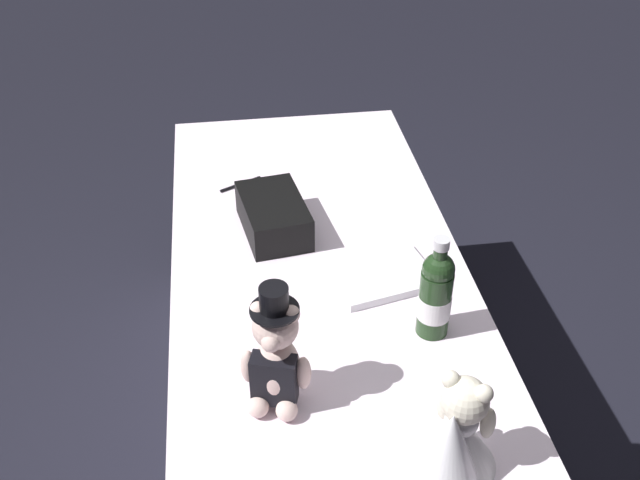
# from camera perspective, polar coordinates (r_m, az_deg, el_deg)

# --- Properties ---
(ground_plane) EXTENTS (12.00, 12.00, 0.00)m
(ground_plane) POSITION_cam_1_polar(r_m,az_deg,el_deg) (2.54, 0.00, -15.11)
(ground_plane) COLOR black
(reception_table) EXTENTS (1.82, 0.80, 0.72)m
(reception_table) POSITION_cam_1_polar(r_m,az_deg,el_deg) (2.28, 0.00, -9.41)
(reception_table) COLOR white
(reception_table) RESTS_ON ground_plane
(teddy_bear_groom) EXTENTS (0.15, 0.15, 0.31)m
(teddy_bear_groom) POSITION_cam_1_polar(r_m,az_deg,el_deg) (1.61, -3.36, -8.87)
(teddy_bear_groom) COLOR beige
(teddy_bear_groom) RESTS_ON reception_table
(teddy_bear_bride) EXTENTS (0.21, 0.20, 0.24)m
(teddy_bear_bride) POSITION_cam_1_polar(r_m,az_deg,el_deg) (1.52, 10.31, -14.25)
(teddy_bear_bride) COLOR white
(teddy_bear_bride) RESTS_ON reception_table
(champagne_bottle) EXTENTS (0.08, 0.08, 0.28)m
(champagne_bottle) POSITION_cam_1_polar(r_m,az_deg,el_deg) (1.80, 8.73, -4.00)
(champagne_bottle) COLOR #1D361A
(champagne_bottle) RESTS_ON reception_table
(signing_pen) EXTENTS (0.08, 0.14, 0.01)m
(signing_pen) POSITION_cam_1_polar(r_m,az_deg,el_deg) (2.40, -5.92, 4.26)
(signing_pen) COLOR black
(signing_pen) RESTS_ON reception_table
(gift_case_black) EXTENTS (0.29, 0.21, 0.10)m
(gift_case_black) POSITION_cam_1_polar(r_m,az_deg,el_deg) (2.16, -3.54, 1.84)
(gift_case_black) COLOR black
(gift_case_black) RESTS_ON reception_table
(guestbook) EXTENTS (0.25, 0.30, 0.02)m
(guestbook) POSITION_cam_1_polar(r_m,az_deg,el_deg) (2.00, 4.65, -2.67)
(guestbook) COLOR white
(guestbook) RESTS_ON reception_table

